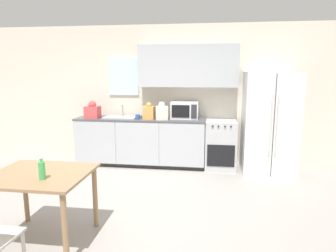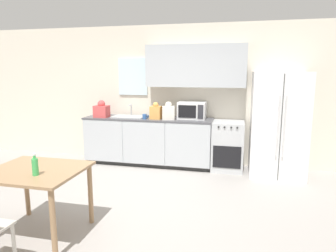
{
  "view_description": "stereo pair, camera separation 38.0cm",
  "coord_description": "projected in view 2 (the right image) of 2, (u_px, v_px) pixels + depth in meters",
  "views": [
    {
      "loc": [
        1.03,
        -3.54,
        1.81
      ],
      "look_at": [
        0.46,
        0.58,
        1.05
      ],
      "focal_mm": 32.0,
      "sensor_mm": 36.0,
      "label": 1
    },
    {
      "loc": [
        1.4,
        -3.47,
        1.81
      ],
      "look_at": [
        0.46,
        0.58,
        1.05
      ],
      "focal_mm": 32.0,
      "sensor_mm": 36.0,
      "label": 2
    }
  ],
  "objects": [
    {
      "name": "grocery_bag_2",
      "position": [
        156.0,
        112.0,
        5.63
      ],
      "size": [
        0.2,
        0.17,
        0.32
      ],
      "rotation": [
        0.0,
        0.0,
        -0.01
      ],
      "color": "#DB994C",
      "rests_on": "kitchen_counter"
    },
    {
      "name": "grocery_bag_1",
      "position": [
        102.0,
        110.0,
        5.86
      ],
      "size": [
        0.27,
        0.23,
        0.33
      ],
      "rotation": [
        0.0,
        0.0,
        -0.01
      ],
      "color": "#D14C4C",
      "rests_on": "kitchen_counter"
    },
    {
      "name": "microwave",
      "position": [
        192.0,
        110.0,
        5.66
      ],
      "size": [
        0.51,
        0.38,
        0.32
      ],
      "color": "silver",
      "rests_on": "kitchen_counter"
    },
    {
      "name": "refrigerator",
      "position": [
        278.0,
        124.0,
        5.19
      ],
      "size": [
        0.92,
        0.81,
        1.81
      ],
      "color": "white",
      "rests_on": "ground_plane"
    },
    {
      "name": "grocery_bag_0",
      "position": [
        168.0,
        112.0,
        5.58
      ],
      "size": [
        0.26,
        0.24,
        0.34
      ],
      "rotation": [
        0.0,
        0.0,
        0.22
      ],
      "color": "silver",
      "rests_on": "kitchen_counter"
    },
    {
      "name": "ground_plane",
      "position": [
        125.0,
        210.0,
        3.96
      ],
      "size": [
        12.0,
        12.0,
        0.0
      ],
      "primitive_type": "plane",
      "color": "gray"
    },
    {
      "name": "wall_back",
      "position": [
        171.0,
        90.0,
        5.9
      ],
      "size": [
        12.0,
        0.38,
        2.7
      ],
      "color": "beige",
      "rests_on": "ground_plane"
    },
    {
      "name": "kitchen_sink",
      "position": [
        129.0,
        116.0,
        5.89
      ],
      "size": [
        0.63,
        0.39,
        0.24
      ],
      "color": "#B7BABC",
      "rests_on": "kitchen_counter"
    },
    {
      "name": "oven_range",
      "position": [
        228.0,
        146.0,
        5.55
      ],
      "size": [
        0.57,
        0.61,
        0.91
      ],
      "color": "#B7BABC",
      "rests_on": "ground_plane"
    },
    {
      "name": "dining_table",
      "position": [
        36.0,
        179.0,
        3.27
      ],
      "size": [
        1.0,
        0.87,
        0.76
      ],
      "color": "#997551",
      "rests_on": "ground_plane"
    },
    {
      "name": "drink_bottle",
      "position": [
        35.0,
        166.0,
        3.05
      ],
      "size": [
        0.06,
        0.06,
        0.23
      ],
      "color": "#3FB259",
      "rests_on": "dining_table"
    },
    {
      "name": "coffee_mug",
      "position": [
        145.0,
        116.0,
        5.65
      ],
      "size": [
        0.11,
        0.08,
        0.09
      ],
      "color": "#335999",
      "rests_on": "kitchen_counter"
    },
    {
      "name": "kitchen_counter",
      "position": [
        148.0,
        141.0,
        5.88
      ],
      "size": [
        2.5,
        0.63,
        0.93
      ],
      "color": "#333333",
      "rests_on": "ground_plane"
    }
  ]
}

